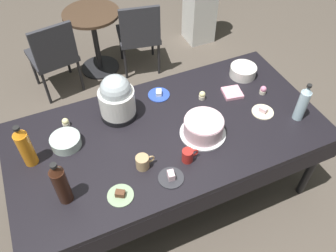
{
  "coord_description": "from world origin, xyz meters",
  "views": [
    {
      "loc": [
        -0.65,
        -1.47,
        2.54
      ],
      "look_at": [
        0.0,
        0.0,
        0.8
      ],
      "focal_mm": 36.87,
      "sensor_mm": 36.0,
      "label": 1
    }
  ],
  "objects_px": {
    "ceramic_snack_bowl": "(243,71)",
    "maroon_chair_left": "(53,54)",
    "dessert_plate_cobalt": "(159,94)",
    "dessert_plate_cream": "(263,111)",
    "soda_bottle_orange_juice": "(25,147)",
    "round_cafe_table": "(94,31)",
    "frosted_layer_cake": "(203,127)",
    "soda_bottle_cola": "(61,184)",
    "glass_salad_bowl": "(66,141)",
    "soda_bottle_water": "(303,103)",
    "dessert_plate_sage": "(120,195)",
    "maroon_chair_right": "(139,33)",
    "cupcake_lemon": "(202,95)",
    "coffee_mug_tan": "(143,162)",
    "coffee_mug_red": "(188,155)",
    "dessert_plate_charcoal": "(171,177)",
    "cupcake_mint": "(263,90)",
    "potluck_table": "(168,137)",
    "slow_cooker": "(117,98)",
    "cupcake_cocoa": "(66,123)"
  },
  "relations": [
    {
      "from": "slow_cooker",
      "to": "soda_bottle_cola",
      "type": "distance_m",
      "value": 0.74
    },
    {
      "from": "cupcake_cocoa",
      "to": "coffee_mug_red",
      "type": "bearing_deg",
      "value": -43.7
    },
    {
      "from": "dessert_plate_cream",
      "to": "maroon_chair_right",
      "type": "bearing_deg",
      "value": 100.47
    },
    {
      "from": "cupcake_lemon",
      "to": "round_cafe_table",
      "type": "xyz_separation_m",
      "value": [
        -0.42,
        1.66,
        -0.28
      ]
    },
    {
      "from": "soda_bottle_cola",
      "to": "dessert_plate_charcoal",
      "type": "bearing_deg",
      "value": -11.01
    },
    {
      "from": "frosted_layer_cake",
      "to": "soda_bottle_cola",
      "type": "distance_m",
      "value": 0.99
    },
    {
      "from": "dessert_plate_cobalt",
      "to": "dessert_plate_cream",
      "type": "bearing_deg",
      "value": -37.72
    },
    {
      "from": "round_cafe_table",
      "to": "dessert_plate_cream",
      "type": "bearing_deg",
      "value": -68.99
    },
    {
      "from": "soda_bottle_water",
      "to": "coffee_mug_red",
      "type": "distance_m",
      "value": 0.9
    },
    {
      "from": "glass_salad_bowl",
      "to": "dessert_plate_cream",
      "type": "height_order",
      "value": "glass_salad_bowl"
    },
    {
      "from": "dessert_plate_cream",
      "to": "cupcake_cocoa",
      "type": "height_order",
      "value": "cupcake_cocoa"
    },
    {
      "from": "ceramic_snack_bowl",
      "to": "maroon_chair_left",
      "type": "xyz_separation_m",
      "value": [
        -1.34,
        1.33,
        -0.3
      ]
    },
    {
      "from": "soda_bottle_orange_juice",
      "to": "coffee_mug_tan",
      "type": "height_order",
      "value": "soda_bottle_orange_juice"
    },
    {
      "from": "frosted_layer_cake",
      "to": "round_cafe_table",
      "type": "height_order",
      "value": "frosted_layer_cake"
    },
    {
      "from": "potluck_table",
      "to": "soda_bottle_orange_juice",
      "type": "bearing_deg",
      "value": 173.03
    },
    {
      "from": "cupcake_lemon",
      "to": "soda_bottle_orange_juice",
      "type": "bearing_deg",
      "value": -176.1
    },
    {
      "from": "dessert_plate_sage",
      "to": "coffee_mug_tan",
      "type": "xyz_separation_m",
      "value": [
        0.2,
        0.15,
        0.04
      ]
    },
    {
      "from": "dessert_plate_cobalt",
      "to": "soda_bottle_water",
      "type": "bearing_deg",
      "value": -37.41
    },
    {
      "from": "coffee_mug_red",
      "to": "dessert_plate_cream",
      "type": "bearing_deg",
      "value": 13.62
    },
    {
      "from": "soda_bottle_cola",
      "to": "round_cafe_table",
      "type": "distance_m",
      "value": 2.27
    },
    {
      "from": "potluck_table",
      "to": "cupcake_mint",
      "type": "bearing_deg",
      "value": 4.22
    },
    {
      "from": "cupcake_cocoa",
      "to": "soda_bottle_orange_juice",
      "type": "relative_size",
      "value": 0.2
    },
    {
      "from": "potluck_table",
      "to": "ceramic_snack_bowl",
      "type": "relative_size",
      "value": 10.39
    },
    {
      "from": "dessert_plate_cream",
      "to": "soda_bottle_water",
      "type": "distance_m",
      "value": 0.28
    },
    {
      "from": "glass_salad_bowl",
      "to": "coffee_mug_tan",
      "type": "height_order",
      "value": "coffee_mug_tan"
    },
    {
      "from": "cupcake_cocoa",
      "to": "maroon_chair_right",
      "type": "height_order",
      "value": "maroon_chair_right"
    },
    {
      "from": "maroon_chair_left",
      "to": "dessert_plate_charcoal",
      "type": "bearing_deg",
      "value": -78.92
    },
    {
      "from": "dessert_plate_sage",
      "to": "round_cafe_table",
      "type": "xyz_separation_m",
      "value": [
        0.42,
        2.23,
        -0.26
      ]
    },
    {
      "from": "slow_cooker",
      "to": "cupcake_mint",
      "type": "distance_m",
      "value": 1.12
    },
    {
      "from": "dessert_plate_cream",
      "to": "cupcake_mint",
      "type": "height_order",
      "value": "cupcake_mint"
    },
    {
      "from": "round_cafe_table",
      "to": "glass_salad_bowl",
      "type": "bearing_deg",
      "value": -110.16
    },
    {
      "from": "glass_salad_bowl",
      "to": "soda_bottle_water",
      "type": "bearing_deg",
      "value": -14.96
    },
    {
      "from": "soda_bottle_orange_juice",
      "to": "coffee_mug_red",
      "type": "xyz_separation_m",
      "value": [
        0.93,
        -0.4,
        -0.11
      ]
    },
    {
      "from": "dessert_plate_cream",
      "to": "soda_bottle_cola",
      "type": "relative_size",
      "value": 0.48
    },
    {
      "from": "coffee_mug_tan",
      "to": "maroon_chair_right",
      "type": "distance_m",
      "value": 1.99
    },
    {
      "from": "dessert_plate_sage",
      "to": "round_cafe_table",
      "type": "relative_size",
      "value": 0.22
    },
    {
      "from": "soda_bottle_orange_juice",
      "to": "round_cafe_table",
      "type": "xyz_separation_m",
      "value": [
        0.86,
        1.75,
        -0.41
      ]
    },
    {
      "from": "ceramic_snack_bowl",
      "to": "soda_bottle_cola",
      "type": "xyz_separation_m",
      "value": [
        -1.57,
        -0.56,
        0.11
      ]
    },
    {
      "from": "frosted_layer_cake",
      "to": "dessert_plate_cobalt",
      "type": "relative_size",
      "value": 1.91
    },
    {
      "from": "frosted_layer_cake",
      "to": "soda_bottle_orange_juice",
      "type": "bearing_deg",
      "value": 168.2
    },
    {
      "from": "maroon_chair_right",
      "to": "dessert_plate_cobalt",
      "type": "bearing_deg",
      "value": -103.26
    },
    {
      "from": "dessert_plate_sage",
      "to": "maroon_chair_left",
      "type": "relative_size",
      "value": 0.19
    },
    {
      "from": "soda_bottle_water",
      "to": "coffee_mug_tan",
      "type": "height_order",
      "value": "soda_bottle_water"
    },
    {
      "from": "ceramic_snack_bowl",
      "to": "soda_bottle_orange_juice",
      "type": "distance_m",
      "value": 1.73
    },
    {
      "from": "dessert_plate_cream",
      "to": "slow_cooker",
      "type": "bearing_deg",
      "value": 157.4
    },
    {
      "from": "frosted_layer_cake",
      "to": "ceramic_snack_bowl",
      "type": "relative_size",
      "value": 1.51
    },
    {
      "from": "dessert_plate_cream",
      "to": "soda_bottle_cola",
      "type": "distance_m",
      "value": 1.49
    },
    {
      "from": "frosted_layer_cake",
      "to": "coffee_mug_red",
      "type": "distance_m",
      "value": 0.25
    },
    {
      "from": "ceramic_snack_bowl",
      "to": "round_cafe_table",
      "type": "bearing_deg",
      "value": 118.86
    },
    {
      "from": "dessert_plate_sage",
      "to": "soda_bottle_cola",
      "type": "bearing_deg",
      "value": 159.04
    }
  ]
}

